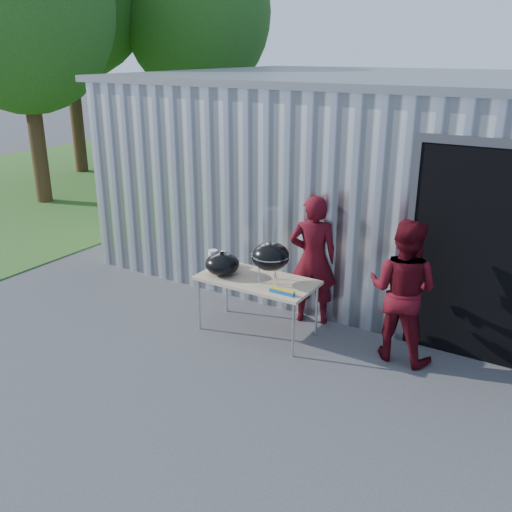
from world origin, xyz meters
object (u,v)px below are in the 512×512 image
Objects in this scene: folding_table at (257,282)px; person_bystander at (403,291)px; kettle_grill at (271,251)px; person_cook at (313,260)px.

person_bystander is at bearing 11.20° from folding_table.
kettle_grill is at bearing -3.61° from folding_table.
person_cook is 1.36m from person_bystander.
kettle_grill is 0.54× the size of person_cook.
kettle_grill is (0.20, -0.01, 0.46)m from folding_table.
person_cook reaches higher than person_bystander.
kettle_grill reaches higher than folding_table.
folding_table is 1.79m from person_bystander.
folding_table is 0.87× the size of person_bystander.
person_cook reaches higher than kettle_grill.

